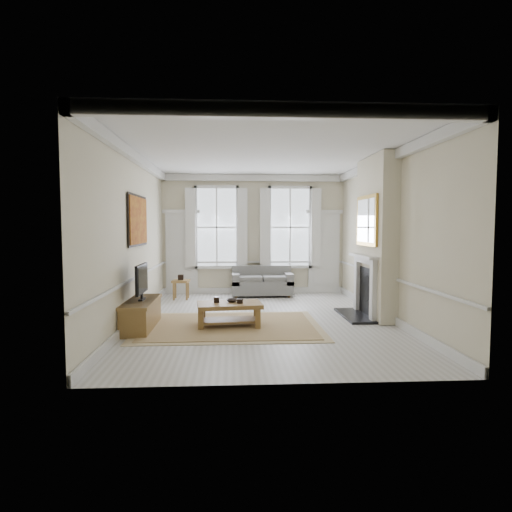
{
  "coord_description": "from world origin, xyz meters",
  "views": [
    {
      "loc": [
        -0.63,
        -8.68,
        1.93
      ],
      "look_at": [
        -0.07,
        1.08,
        1.25
      ],
      "focal_mm": 30.0,
      "sensor_mm": 36.0,
      "label": 1
    }
  ],
  "objects": [
    {
      "name": "fireplace",
      "position": [
        2.2,
        0.2,
        0.73
      ],
      "size": [
        0.21,
        1.45,
        1.33
      ],
      "color": "silver",
      "rests_on": "floor"
    },
    {
      "name": "painting",
      "position": [
        -2.56,
        0.3,
        2.05
      ],
      "size": [
        0.05,
        1.66,
        1.06
      ],
      "primitive_type": "cube",
      "color": "#BE8020",
      "rests_on": "left_wall"
    },
    {
      "name": "left_wall",
      "position": [
        -2.6,
        0.0,
        1.7
      ],
      "size": [
        0.0,
        7.2,
        7.2
      ],
      "primitive_type": "plane",
      "rotation": [
        1.57,
        0.0,
        1.57
      ],
      "color": "beige",
      "rests_on": "floor"
    },
    {
      "name": "door_left",
      "position": [
        -2.05,
        3.56,
        1.15
      ],
      "size": [
        0.9,
        0.08,
        2.3
      ],
      "primitive_type": "cube",
      "color": "silver",
      "rests_on": "floor"
    },
    {
      "name": "sofa",
      "position": [
        0.21,
        3.11,
        0.35
      ],
      "size": [
        1.67,
        0.81,
        0.82
      ],
      "color": "slate",
      "rests_on": "floor"
    },
    {
      "name": "bowl",
      "position": [
        -0.63,
        -0.43,
        0.49
      ],
      "size": [
        0.29,
        0.29,
        0.06
      ],
      "primitive_type": "imported",
      "rotation": [
        0.0,
        0.0,
        -0.36
      ],
      "color": "black",
      "rests_on": "coffee_table"
    },
    {
      "name": "floor",
      "position": [
        0.0,
        0.0,
        0.0
      ],
      "size": [
        7.2,
        7.2,
        0.0
      ],
      "primitive_type": "plane",
      "color": "#B7B5AD",
      "rests_on": "ground"
    },
    {
      "name": "ceiling",
      "position": [
        0.0,
        0.0,
        3.4
      ],
      "size": [
        7.2,
        7.2,
        0.0
      ],
      "primitive_type": "plane",
      "rotation": [
        3.14,
        0.0,
        0.0
      ],
      "color": "white",
      "rests_on": "back_wall"
    },
    {
      "name": "ceramic_pot_b",
      "position": [
        -0.48,
        -0.58,
        0.5
      ],
      "size": [
        0.12,
        0.12,
        0.09
      ],
      "primitive_type": "cylinder",
      "color": "black",
      "rests_on": "coffee_table"
    },
    {
      "name": "door_right",
      "position": [
        2.05,
        3.56,
        1.15
      ],
      "size": [
        0.9,
        0.08,
        2.3
      ],
      "primitive_type": "cube",
      "color": "silver",
      "rests_on": "floor"
    },
    {
      "name": "tv",
      "position": [
        -2.32,
        -0.61,
        0.94
      ],
      "size": [
        0.08,
        0.9,
        0.68
      ],
      "color": "black",
      "rests_on": "tv_stand"
    },
    {
      "name": "ceramic_pot_a",
      "position": [
        -0.93,
        -0.48,
        0.51
      ],
      "size": [
        0.11,
        0.11,
        0.11
      ],
      "primitive_type": "cylinder",
      "color": "black",
      "rests_on": "coffee_table"
    },
    {
      "name": "coffee_table",
      "position": [
        -0.68,
        -0.53,
        0.38
      ],
      "size": [
        1.29,
        0.84,
        0.46
      ],
      "rotation": [
        0.0,
        0.0,
        0.11
      ],
      "color": "brown",
      "rests_on": "rug"
    },
    {
      "name": "chimney_breast",
      "position": [
        2.43,
        0.2,
        1.7
      ],
      "size": [
        0.35,
        1.7,
        3.38
      ],
      "primitive_type": "cube",
      "color": "beige",
      "rests_on": "floor"
    },
    {
      "name": "tv_stand",
      "position": [
        -2.34,
        -0.61,
        0.27
      ],
      "size": [
        0.49,
        1.52,
        0.54
      ],
      "primitive_type": "cube",
      "color": "brown",
      "rests_on": "floor"
    },
    {
      "name": "window_left",
      "position": [
        -1.05,
        3.55,
        1.9
      ],
      "size": [
        1.26,
        0.2,
        2.2
      ],
      "primitive_type": null,
      "color": "#B2BCC6",
      "rests_on": "back_wall"
    },
    {
      "name": "side_table",
      "position": [
        -1.98,
        2.65,
        0.4
      ],
      "size": [
        0.46,
        0.46,
        0.51
      ],
      "rotation": [
        0.0,
        0.0,
        -0.12
      ],
      "color": "brown",
      "rests_on": "floor"
    },
    {
      "name": "right_wall",
      "position": [
        2.6,
        0.0,
        1.7
      ],
      "size": [
        0.0,
        7.2,
        7.2
      ],
      "primitive_type": "plane",
      "rotation": [
        1.57,
        0.0,
        -1.57
      ],
      "color": "beige",
      "rests_on": "floor"
    },
    {
      "name": "rug",
      "position": [
        -0.68,
        -0.53,
        0.01
      ],
      "size": [
        3.5,
        2.6,
        0.02
      ],
      "primitive_type": "cube",
      "color": "tan",
      "rests_on": "floor"
    },
    {
      "name": "window_right",
      "position": [
        1.05,
        3.55,
        1.9
      ],
      "size": [
        1.26,
        0.2,
        2.2
      ],
      "primitive_type": null,
      "color": "#B2BCC6",
      "rests_on": "back_wall"
    },
    {
      "name": "hearth",
      "position": [
        2.0,
        0.2,
        0.03
      ],
      "size": [
        0.55,
        1.5,
        0.05
      ],
      "primitive_type": "cube",
      "color": "black",
      "rests_on": "floor"
    },
    {
      "name": "back_wall",
      "position": [
        0.0,
        3.6,
        1.7
      ],
      "size": [
        5.2,
        0.0,
        5.2
      ],
      "primitive_type": "plane",
      "rotation": [
        1.57,
        0.0,
        0.0
      ],
      "color": "beige",
      "rests_on": "floor"
    },
    {
      "name": "mirror",
      "position": [
        2.21,
        0.2,
        2.05
      ],
      "size": [
        0.06,
        1.26,
        1.06
      ],
      "primitive_type": "cube",
      "color": "#B98B32",
      "rests_on": "chimney_breast"
    }
  ]
}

